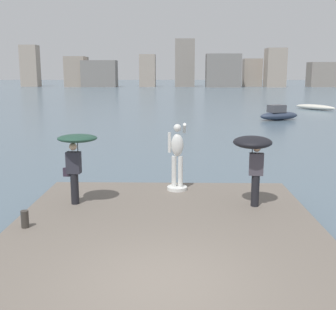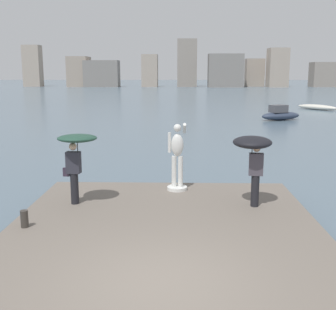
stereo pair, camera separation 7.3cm
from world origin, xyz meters
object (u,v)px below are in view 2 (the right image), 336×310
at_px(statue_white_figure, 177,159).
at_px(boat_mid, 280,114).
at_px(boat_near, 317,107).
at_px(onlooker_right, 253,150).
at_px(onlooker_left, 76,149).
at_px(mooring_bollard, 24,219).

xyz_separation_m(statue_white_figure, boat_mid, (8.74, 23.63, -0.89)).
distance_m(statue_white_figure, boat_near, 37.44).
bearing_deg(boat_mid, boat_near, 58.23).
height_order(statue_white_figure, onlooker_right, statue_white_figure).
bearing_deg(boat_mid, statue_white_figure, -110.30).
bearing_deg(onlooker_left, onlooker_right, -0.91).
xyz_separation_m(onlooker_right, mooring_bollard, (-5.65, -1.81, -1.36)).
bearing_deg(onlooker_left, boat_mid, 65.36).
bearing_deg(boat_mid, onlooker_left, -114.64).
height_order(onlooker_right, boat_near, onlooker_right).
distance_m(onlooker_left, mooring_bollard, 2.47).
relative_size(onlooker_right, boat_near, 0.44).
bearing_deg(boat_mid, onlooker_right, -104.88).
height_order(boat_near, boat_mid, boat_mid).
height_order(mooring_bollard, boat_mid, boat_mid).
relative_size(onlooker_left, boat_mid, 0.50).
bearing_deg(statue_white_figure, onlooker_left, -151.94).
distance_m(mooring_bollard, boat_near, 42.01).
bearing_deg(mooring_bollard, onlooker_right, 17.72).
height_order(onlooker_left, mooring_bollard, onlooker_left).
xyz_separation_m(onlooker_right, boat_near, (13.22, 35.72, -1.68)).
distance_m(mooring_bollard, boat_mid, 29.68).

